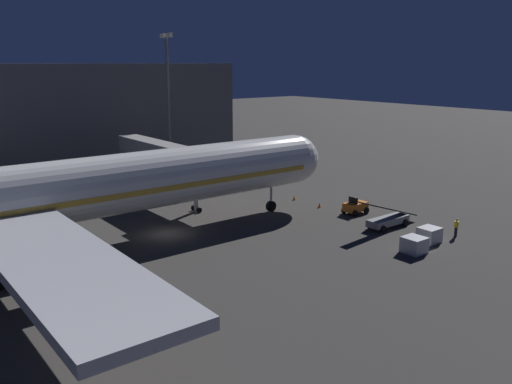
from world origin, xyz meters
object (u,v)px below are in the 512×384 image
(ground_crew_near_nose_gear, at_px, (456,227))
(baggage_container_near_belt, at_px, (414,245))
(belt_loader, at_px, (388,219))
(airliner_at_gate, at_px, (15,201))
(traffic_cone_nose_starboard, at_px, (294,198))
(baggage_tug_spare, at_px, (355,207))
(traffic_cone_nose_port, at_px, (319,205))
(apron_floodlight_mast, at_px, (168,96))
(jet_bridge, at_px, (170,156))
(baggage_container_mid_row, at_px, (429,235))

(ground_crew_near_nose_gear, bearing_deg, baggage_container_near_belt, 91.95)
(belt_loader, height_order, ground_crew_near_nose_gear, belt_loader)
(airliner_at_gate, bearing_deg, traffic_cone_nose_starboard, -86.11)
(baggage_tug_spare, height_order, baggage_container_near_belt, baggage_tug_spare)
(airliner_at_gate, relative_size, traffic_cone_nose_port, 120.93)
(traffic_cone_nose_port, xyz_separation_m, traffic_cone_nose_starboard, (4.40, 0.00, 0.00))
(belt_loader, bearing_deg, apron_floodlight_mast, 6.34)
(belt_loader, height_order, traffic_cone_nose_port, belt_loader)
(jet_bridge, bearing_deg, apron_floodlight_mast, -29.16)
(jet_bridge, relative_size, traffic_cone_nose_starboard, 36.46)
(apron_floodlight_mast, relative_size, ground_crew_near_nose_gear, 11.26)
(baggage_container_mid_row, relative_size, traffic_cone_nose_starboard, 3.37)
(apron_floodlight_mast, xyz_separation_m, belt_loader, (-37.52, -4.17, -10.88))
(belt_loader, relative_size, traffic_cone_nose_starboard, 15.79)
(airliner_at_gate, xyz_separation_m, traffic_cone_nose_port, (-2.20, -32.39, -5.25))
(jet_bridge, bearing_deg, airliner_at_gate, 118.40)
(airliner_at_gate, height_order, apron_floodlight_mast, apron_floodlight_mast)
(baggage_tug_spare, bearing_deg, baggage_container_near_belt, 155.11)
(baggage_container_mid_row, relative_size, traffic_cone_nose_port, 3.37)
(baggage_container_mid_row, bearing_deg, baggage_container_near_belt, 103.83)
(traffic_cone_nose_port, bearing_deg, belt_loader, -179.56)
(belt_loader, distance_m, traffic_cone_nose_starboard, 14.23)
(ground_crew_near_nose_gear, bearing_deg, jet_bridge, 27.61)
(baggage_tug_spare, relative_size, baggage_container_mid_row, 1.46)
(airliner_at_gate, relative_size, baggage_tug_spare, 24.55)
(airliner_at_gate, bearing_deg, belt_loader, -110.31)
(belt_loader, height_order, baggage_container_near_belt, belt_loader)
(baggage_container_near_belt, height_order, traffic_cone_nose_port, baggage_container_near_belt)
(traffic_cone_nose_starboard, bearing_deg, baggage_container_mid_row, 178.36)
(airliner_at_gate, relative_size, baggage_container_mid_row, 35.88)
(apron_floodlight_mast, height_order, ground_crew_near_nose_gear, apron_floodlight_mast)
(apron_floodlight_mast, xyz_separation_m, traffic_cone_nose_port, (-27.70, -4.09, -11.45))
(jet_bridge, height_order, apron_floodlight_mast, apron_floodlight_mast)
(airliner_at_gate, height_order, baggage_tug_spare, airliner_at_gate)
(jet_bridge, distance_m, belt_loader, 26.45)
(baggage_tug_spare, bearing_deg, jet_bridge, 38.04)
(traffic_cone_nose_starboard, bearing_deg, jet_bridge, 54.61)
(baggage_tug_spare, distance_m, ground_crew_near_nose_gear, 11.61)
(jet_bridge, bearing_deg, traffic_cone_nose_starboard, -125.39)
(apron_floodlight_mast, relative_size, baggage_tug_spare, 7.57)
(baggage_container_near_belt, height_order, baggage_container_mid_row, baggage_container_near_belt)
(belt_loader, bearing_deg, ground_crew_near_nose_gear, -154.94)
(jet_bridge, height_order, belt_loader, jet_bridge)
(apron_floodlight_mast, distance_m, traffic_cone_nose_port, 30.25)
(apron_floodlight_mast, xyz_separation_m, traffic_cone_nose_starboard, (-23.30, -4.09, -11.45))
(jet_bridge, xyz_separation_m, apron_floodlight_mast, (14.61, -8.15, 6.09))
(belt_loader, distance_m, traffic_cone_nose_port, 9.83)
(jet_bridge, distance_m, apron_floodlight_mast, 17.80)
(baggage_tug_spare, distance_m, traffic_cone_nose_starboard, 8.80)
(ground_crew_near_nose_gear, bearing_deg, traffic_cone_nose_starboard, 8.08)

